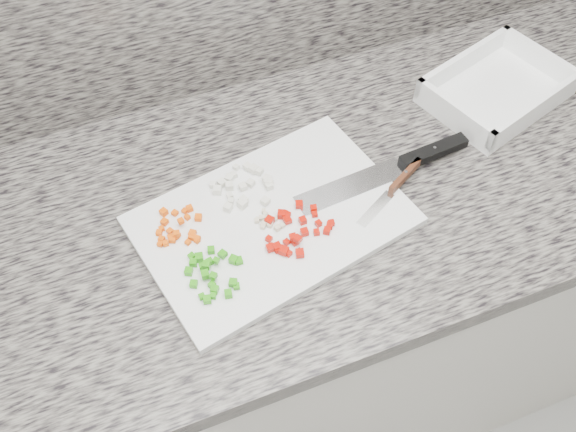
% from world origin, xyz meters
% --- Properties ---
extents(cabinet, '(3.92, 0.62, 0.86)m').
position_xyz_m(cabinet, '(0.00, 1.44, 0.43)').
color(cabinet, beige).
rests_on(cabinet, ground).
extents(countertop, '(3.96, 0.64, 0.04)m').
position_xyz_m(countertop, '(0.00, 1.44, 0.88)').
color(countertop, '#68635B').
rests_on(countertop, cabinet).
extents(cutting_board, '(0.47, 0.36, 0.01)m').
position_xyz_m(cutting_board, '(-0.06, 1.39, 0.91)').
color(cutting_board, white).
rests_on(cutting_board, countertop).
extents(carrot_pile, '(0.08, 0.09, 0.02)m').
position_xyz_m(carrot_pile, '(-0.21, 1.42, 0.92)').
color(carrot_pile, '#E35004').
rests_on(carrot_pile, cutting_board).
extents(onion_pile, '(0.10, 0.10, 0.01)m').
position_xyz_m(onion_pile, '(-0.08, 1.47, 0.92)').
color(onion_pile, silver).
rests_on(onion_pile, cutting_board).
extents(green_pepper_pile, '(0.09, 0.10, 0.02)m').
position_xyz_m(green_pepper_pile, '(-0.19, 1.32, 0.92)').
color(green_pepper_pile, '#268B0C').
rests_on(green_pepper_pile, cutting_board).
extents(red_pepper_pile, '(0.12, 0.10, 0.02)m').
position_xyz_m(red_pepper_pile, '(-0.04, 1.35, 0.92)').
color(red_pepper_pile, '#B20D02').
rests_on(red_pepper_pile, cutting_board).
extents(garlic_pile, '(0.04, 0.05, 0.01)m').
position_xyz_m(garlic_pile, '(-0.07, 1.38, 0.92)').
color(garlic_pile, beige).
rests_on(garlic_pile, cutting_board).
extents(chef_knife, '(0.33, 0.06, 0.02)m').
position_xyz_m(chef_knife, '(0.19, 1.41, 0.92)').
color(chef_knife, white).
rests_on(chef_knife, cutting_board).
extents(paring_knife, '(0.16, 0.09, 0.02)m').
position_xyz_m(paring_knife, '(0.16, 1.38, 0.92)').
color(paring_knife, white).
rests_on(paring_knife, cutting_board).
extents(tray, '(0.30, 0.25, 0.05)m').
position_xyz_m(tray, '(0.44, 1.51, 0.92)').
color(tray, white).
rests_on(tray, countertop).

